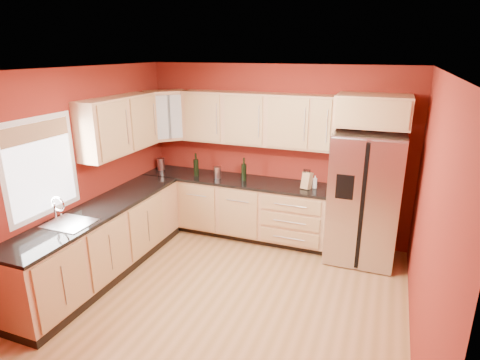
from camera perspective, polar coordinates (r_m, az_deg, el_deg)
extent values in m
plane|color=#9D6F3D|center=(4.89, -2.06, -16.75)|extent=(4.00, 4.00, 0.00)
plane|color=silver|center=(4.02, -2.49, 15.33)|extent=(4.00, 4.00, 0.00)
cube|color=maroon|center=(6.09, 5.12, 3.84)|extent=(4.00, 0.04, 2.60)
cube|color=maroon|center=(2.75, -19.39, -15.90)|extent=(4.00, 0.04, 2.60)
cube|color=maroon|center=(5.35, -22.37, 0.51)|extent=(0.04, 4.00, 2.60)
cube|color=maroon|center=(4.00, 25.29, -5.66)|extent=(0.04, 4.00, 2.60)
cube|color=tan|center=(6.25, -0.72, -4.00)|extent=(2.90, 0.60, 0.88)
cube|color=tan|center=(5.47, -18.96, -8.44)|extent=(0.60, 2.80, 0.88)
cube|color=black|center=(6.09, -0.77, -0.02)|extent=(2.90, 0.62, 0.04)
cube|color=black|center=(5.28, -19.38, -3.98)|extent=(0.62, 2.80, 0.04)
cube|color=tan|center=(5.90, 2.46, 8.64)|extent=(2.30, 0.33, 0.75)
cube|color=tan|center=(5.66, -16.83, 7.49)|extent=(0.33, 1.35, 0.75)
cube|color=tan|center=(6.34, -10.45, 9.03)|extent=(0.67, 0.67, 0.75)
cube|color=tan|center=(5.44, 18.42, 9.35)|extent=(0.92, 0.60, 0.40)
cube|color=#BCBDC2|center=(5.65, 17.22, -2.44)|extent=(0.90, 0.75, 1.78)
cube|color=white|center=(4.94, -26.42, 1.60)|extent=(0.03, 0.90, 1.00)
cylinder|color=#BCBDC2|center=(6.64, -11.18, 2.24)|extent=(0.13, 0.13, 0.19)
cylinder|color=#BCBDC2|center=(6.11, -3.22, 1.09)|extent=(0.12, 0.12, 0.18)
cube|color=tan|center=(5.71, 9.50, -0.07)|extent=(0.15, 0.14, 0.24)
cylinder|color=white|center=(5.75, 10.60, -0.27)|extent=(0.07, 0.07, 0.18)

